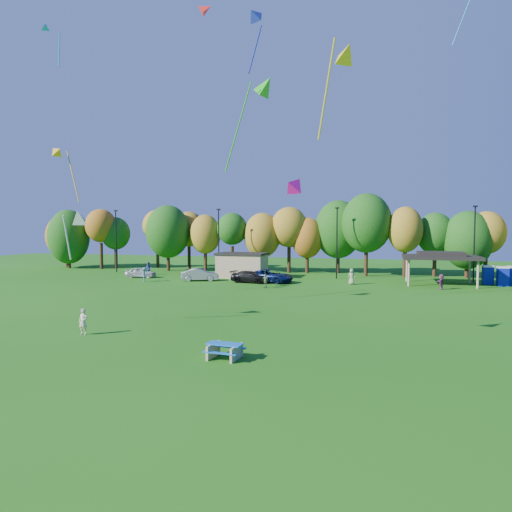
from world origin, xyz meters
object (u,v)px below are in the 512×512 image
(kite_flyer, at_px, (83,322))
(car_a, at_px, (141,272))
(porta_potties, at_px, (501,276))
(picnic_table, at_px, (225,350))
(car_d, at_px, (250,277))
(car_b, at_px, (200,275))
(car_c, at_px, (271,276))

(kite_flyer, distance_m, car_a, 32.57)
(porta_potties, relative_size, kite_flyer, 2.34)
(picnic_table, relative_size, car_a, 0.47)
(picnic_table, bearing_deg, car_d, 109.15)
(car_a, xyz_separation_m, car_b, (8.96, -1.39, 0.08))
(kite_flyer, height_order, car_b, kite_flyer)
(picnic_table, relative_size, car_d, 0.39)
(car_a, relative_size, car_d, 0.83)
(porta_potties, height_order, picnic_table, porta_potties)
(porta_potties, distance_m, car_b, 34.83)
(porta_potties, bearing_deg, kite_flyer, -131.81)
(picnic_table, bearing_deg, porta_potties, 65.56)
(picnic_table, distance_m, car_a, 39.61)
(picnic_table, distance_m, car_b, 33.85)
(car_b, xyz_separation_m, car_d, (6.49, -0.18, -0.06))
(car_a, height_order, car_b, car_b)
(porta_potties, bearing_deg, picnic_table, -119.27)
(picnic_table, height_order, car_c, car_c)
(car_c, xyz_separation_m, car_d, (-2.22, -0.94, -0.08))
(kite_flyer, height_order, car_a, kite_flyer)
(picnic_table, height_order, car_a, car_a)
(porta_potties, xyz_separation_m, car_d, (-27.94, -5.45, -0.41))
(car_c, relative_size, car_d, 1.17)
(car_c, bearing_deg, car_b, 112.09)
(car_b, bearing_deg, porta_potties, -101.11)
(car_a, bearing_deg, porta_potties, -92.56)
(porta_potties, height_order, car_b, porta_potties)
(picnic_table, distance_m, kite_flyer, 10.18)
(kite_flyer, height_order, car_d, kite_flyer)
(porta_potties, xyz_separation_m, car_a, (-43.39, -3.88, -0.42))
(car_a, relative_size, car_b, 0.87)
(car_a, height_order, car_d, car_d)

